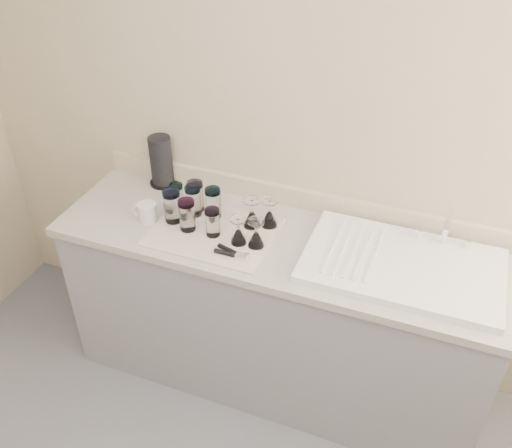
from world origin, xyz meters
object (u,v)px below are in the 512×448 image
at_px(goblet_back_left, 252,217).
at_px(white_mug, 147,212).
at_px(tumbler_extra, 193,201).
at_px(paper_towel_roll, 161,162).
at_px(sink_unit, 403,265).
at_px(tumbler_magenta, 172,206).
at_px(goblet_front_right, 256,237).
at_px(tumbler_purple, 213,203).
at_px(goblet_back_right, 269,217).
at_px(goblet_front_left, 238,234).
at_px(tumbler_lavender, 213,222).
at_px(can_opener, 233,253).
at_px(tumbler_blue, 187,215).
at_px(tumbler_teal, 177,196).
at_px(tumbler_cyan, 196,196).

distance_m(goblet_back_left, white_mug, 0.49).
relative_size(tumbler_extra, paper_towel_roll, 0.57).
distance_m(sink_unit, tumbler_magenta, 1.06).
xyz_separation_m(goblet_front_right, paper_towel_roll, (-0.63, 0.32, 0.08)).
height_order(goblet_back_left, goblet_front_right, goblet_back_left).
xyz_separation_m(tumbler_magenta, tumbler_extra, (0.07, 0.08, -0.01)).
distance_m(tumbler_purple, paper_towel_roll, 0.41).
distance_m(goblet_back_right, goblet_front_left, 0.19).
xyz_separation_m(sink_unit, tumbler_lavender, (-0.84, -0.08, 0.06)).
xyz_separation_m(can_opener, white_mug, (-0.48, 0.11, 0.03)).
xyz_separation_m(tumbler_blue, can_opener, (0.27, -0.10, -0.07)).
xyz_separation_m(can_opener, paper_towel_roll, (-0.57, 0.42, 0.11)).
xyz_separation_m(sink_unit, goblet_back_right, (-0.63, 0.08, 0.03)).
distance_m(tumbler_lavender, paper_towel_roll, 0.53).
relative_size(sink_unit, tumbler_extra, 5.46).
bearing_deg(white_mug, tumbler_purple, 25.21).
bearing_deg(tumbler_lavender, goblet_back_right, 36.91).
bearing_deg(goblet_front_left, tumbler_lavender, 174.47).
bearing_deg(tumbler_teal, tumbler_extra, -11.73).
xyz_separation_m(tumbler_teal, goblet_back_left, (0.39, -0.01, -0.02)).
relative_size(sink_unit, tumbler_blue, 5.39).
distance_m(goblet_back_left, goblet_front_right, 0.15).
xyz_separation_m(tumbler_teal, goblet_front_right, (0.46, -0.14, -0.02)).
bearing_deg(tumbler_lavender, tumbler_purple, 113.35).
relative_size(tumbler_blue, paper_towel_roll, 0.58).
distance_m(tumbler_teal, goblet_front_right, 0.48).
bearing_deg(tumbler_purple, goblet_back_left, -1.65).
bearing_deg(tumbler_purple, can_opener, -50.21).
distance_m(tumbler_lavender, white_mug, 0.34).
bearing_deg(tumbler_purple, goblet_back_right, 5.67).
distance_m(goblet_back_left, goblet_back_right, 0.08).
height_order(tumbler_extra, goblet_back_right, tumbler_extra).
xyz_separation_m(tumbler_teal, paper_towel_roll, (-0.18, 0.18, 0.06)).
height_order(tumbler_teal, can_opener, tumbler_teal).
bearing_deg(tumbler_lavender, can_opener, -36.80).
bearing_deg(white_mug, goblet_front_left, -1.53).
xyz_separation_m(tumbler_lavender, goblet_back_right, (0.21, 0.16, -0.02)).
bearing_deg(tumbler_extra, can_opener, -36.83).
xyz_separation_m(tumbler_cyan, goblet_back_left, (0.29, -0.02, -0.03)).
height_order(tumbler_lavender, goblet_back_left, goblet_back_left).
bearing_deg(tumbler_cyan, tumbler_teal, -170.24).
bearing_deg(goblet_back_right, paper_towel_roll, 166.29).
relative_size(goblet_back_right, white_mug, 1.06).
bearing_deg(tumbler_blue, can_opener, -21.14).
height_order(goblet_back_left, paper_towel_roll, paper_towel_roll).
bearing_deg(can_opener, tumbler_magenta, 159.10).
bearing_deg(tumbler_teal, tumbler_purple, -0.38).
bearing_deg(tumbler_teal, tumbler_cyan, 9.76).
height_order(can_opener, paper_towel_roll, paper_towel_roll).
bearing_deg(paper_towel_roll, tumbler_lavender, -36.44).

